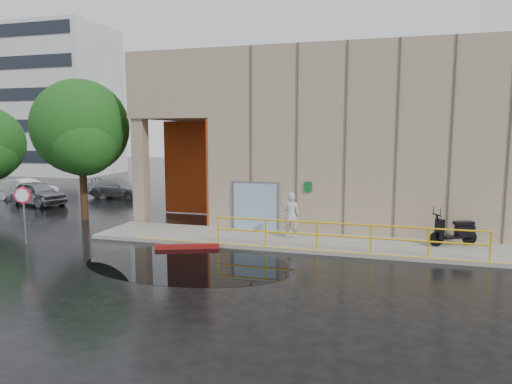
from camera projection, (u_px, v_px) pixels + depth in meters
ground at (198, 271)px, 14.41m from camera, size 120.00×120.00×0.00m
sidewalk at (340, 244)px, 17.62m from camera, size 20.00×3.00×0.15m
building at (376, 136)px, 22.97m from camera, size 20.00×10.17×8.00m
guardrail at (343, 237)px, 16.18m from camera, size 9.56×0.06×1.03m
distant_building at (54, 102)px, 47.66m from camera, size 12.00×8.08×15.00m
person at (291, 215)px, 18.23m from camera, size 0.69×0.47×1.84m
scooter at (455, 224)px, 17.00m from camera, size 1.92×1.32×1.46m
stop_sign at (23, 202)px, 17.76m from camera, size 0.66×0.26×2.28m
red_curb at (187, 247)px, 17.19m from camera, size 2.31×1.01×0.18m
puddle at (188, 264)px, 15.20m from camera, size 7.25×4.50×0.01m
car_a at (37, 193)px, 27.61m from camera, size 4.53×2.91×1.43m
car_b at (26, 190)px, 29.62m from camera, size 4.14×1.58×1.35m
car_c at (119, 188)px, 30.72m from camera, size 4.42×1.94×1.26m
tree_near at (81, 131)px, 22.16m from camera, size 4.65×4.65×6.94m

